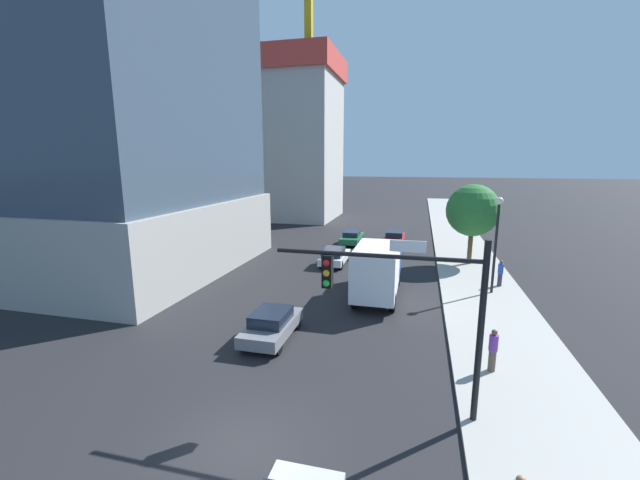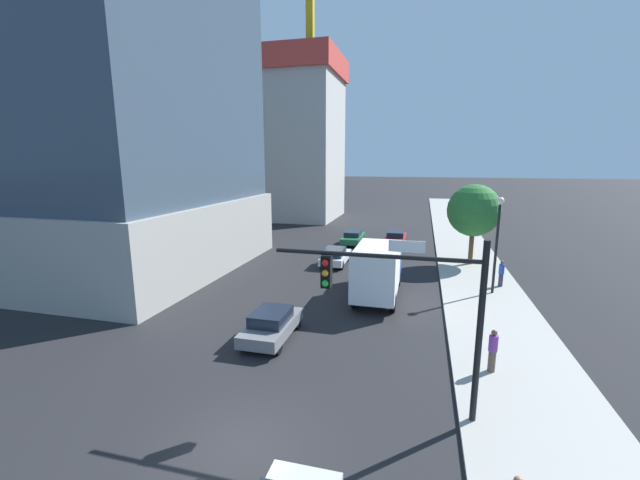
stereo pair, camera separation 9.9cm
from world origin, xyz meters
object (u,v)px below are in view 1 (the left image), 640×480
pedestrian_blue_shirt (500,273)px  pedestrian_purple_shirt (493,350)px  traffic_light_pole (407,294)px  box_truck (378,268)px  car_green (352,237)px  car_red (395,237)px  car_gray (272,324)px  street_lamp (497,231)px  street_tree (473,210)px  construction_building (289,129)px  car_white (334,256)px

pedestrian_blue_shirt → pedestrian_purple_shirt: size_ratio=1.00×
traffic_light_pole → box_truck: bearing=100.2°
car_green → pedestrian_purple_shirt: (9.47, -23.17, 0.36)m
car_red → car_gray: bearing=-100.2°
street_lamp → car_green: bearing=130.1°
traffic_light_pole → pedestrian_blue_shirt: bearing=69.5°
street_tree → car_green: street_tree is taller
car_gray → pedestrian_blue_shirt: 15.93m
street_tree → car_red: street_tree is taller
car_red → traffic_light_pole: bearing=-85.8°
construction_building → pedestrian_purple_shirt: size_ratio=17.79×
traffic_light_pole → street_lamp: size_ratio=1.11×
box_truck → pedestrian_purple_shirt: bearing=-56.0°
traffic_light_pole → car_red: 27.59m
traffic_light_pole → street_tree: 20.98m
street_lamp → car_white: street_lamp is taller
pedestrian_blue_shirt → car_green: bearing=135.4°
car_green → box_truck: (4.18, -15.33, 1.20)m
street_lamp → box_truck: (-6.88, -2.21, -2.16)m
construction_building → traffic_light_pole: size_ratio=4.65×
construction_building → car_red: construction_building is taller
box_truck → pedestrian_purple_shirt: box_truck is taller
street_lamp → car_red: street_lamp is taller
street_tree → pedestrian_purple_shirt: size_ratio=3.66×
car_red → construction_building: bearing=135.7°
street_lamp → pedestrian_blue_shirt: bearing=64.8°
box_truck → construction_building: bearing=116.9°
box_truck → pedestrian_blue_shirt: size_ratio=4.13×
pedestrian_purple_shirt → pedestrian_blue_shirt: bearing=78.8°
street_tree → box_truck: size_ratio=0.88×
car_white → pedestrian_purple_shirt: size_ratio=2.47×
street_lamp → car_red: bearing=116.3°
traffic_light_pole → car_red: bearing=94.2°
street_tree → pedestrian_blue_shirt: size_ratio=3.65×
traffic_light_pole → car_green: (-6.19, 26.49, -3.48)m
street_tree → car_green: bearing=150.4°
street_tree → car_gray: bearing=-122.7°
car_green → traffic_light_pole: bearing=-76.8°
construction_building → car_gray: (12.02, -38.94, -11.86)m
pedestrian_purple_shirt → street_lamp: bearing=81.1°
construction_building → street_lamp: 38.60m
car_green → car_red: 4.26m
construction_building → car_gray: construction_building is taller
traffic_light_pole → car_red: (-2.01, 27.30, -3.45)m
car_red → pedestrian_blue_shirt: pedestrian_blue_shirt is taller
street_lamp → box_truck: street_lamp is taller
street_lamp → pedestrian_purple_shirt: size_ratio=3.45×
construction_building → street_lamp: construction_building is taller
pedestrian_purple_shirt → street_tree: bearing=86.6°
construction_building → traffic_light_pole: 47.55m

